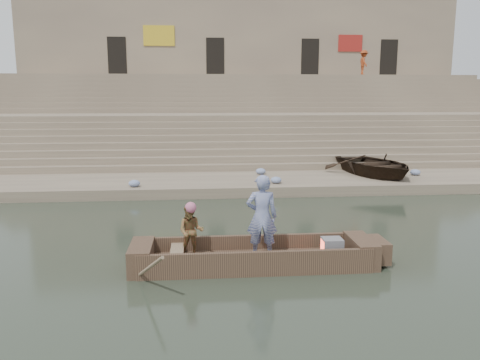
{
  "coord_description": "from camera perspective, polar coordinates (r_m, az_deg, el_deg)",
  "views": [
    {
      "loc": [
        -3.36,
        -11.72,
        3.95
      ],
      "look_at": [
        -2.12,
        2.25,
        1.4
      ],
      "focal_mm": 35.78,
      "sensor_mm": 36.0,
      "label": 1
    }
  ],
  "objects": [
    {
      "name": "upper_landing",
      "position": [
        34.41,
        0.55,
        8.05
      ],
      "size": [
        32.0,
        3.0,
        5.2
      ],
      "primitive_type": "cube",
      "color": "gray",
      "rests_on": "ground"
    },
    {
      "name": "building_wall",
      "position": [
        38.4,
        -0.04,
        12.77
      ],
      "size": [
        32.0,
        5.07,
        11.2
      ],
      "color": "gray",
      "rests_on": "ground"
    },
    {
      "name": "pedestrian",
      "position": [
        35.38,
        14.54,
        13.4
      ],
      "size": [
        0.7,
        1.15,
        1.72
      ],
      "primitive_type": "imported",
      "rotation": [
        0.0,
        0.0,
        1.51
      ],
      "color": "#943919",
      "rests_on": "upper_landing"
    },
    {
      "name": "mid_landing",
      "position": [
        27.54,
        1.97,
        4.98
      ],
      "size": [
        32.0,
        3.0,
        2.8
      ],
      "primitive_type": "cube",
      "color": "gray",
      "rests_on": "ground"
    },
    {
      "name": "television",
      "position": [
        11.46,
        10.86,
        -7.81
      ],
      "size": [
        0.46,
        0.42,
        0.4
      ],
      "color": "slate",
      "rests_on": "main_rowboat"
    },
    {
      "name": "standing_man",
      "position": [
        10.88,
        2.62,
        -4.39
      ],
      "size": [
        0.74,
        0.52,
        1.94
      ],
      "primitive_type": "imported",
      "rotation": [
        0.0,
        0.0,
        3.06
      ],
      "color": "navy",
      "rests_on": "main_rowboat"
    },
    {
      "name": "cloth_bundles",
      "position": [
        20.67,
        10.05,
        0.63
      ],
      "size": [
        16.82,
        2.9,
        0.26
      ],
      "color": "#3F5999",
      "rests_on": "lower_landing"
    },
    {
      "name": "rowboat_trim",
      "position": [
        11.17,
        2.7,
        -8.74
      ],
      "size": [
        6.04,
        2.63,
        1.9
      ],
      "color": "brown",
      "rests_on": "ground"
    },
    {
      "name": "main_rowboat",
      "position": [
        11.21,
        1.61,
        -9.72
      ],
      "size": [
        5.0,
        1.3,
        0.22
      ],
      "primitive_type": "cube",
      "color": "brown",
      "rests_on": "ground"
    },
    {
      "name": "ghat_steps",
      "position": [
        29.18,
        1.57,
        6.07
      ],
      "size": [
        32.0,
        11.0,
        5.2
      ],
      "color": "gray",
      "rests_on": "ground"
    },
    {
      "name": "beached_rowboat",
      "position": [
        21.77,
        15.73,
        1.79
      ],
      "size": [
        4.28,
        5.21,
        0.94
      ],
      "primitive_type": "imported",
      "rotation": [
        0.0,
        0.0,
        0.25
      ],
      "color": "#2D2116",
      "rests_on": "lower_landing"
    },
    {
      "name": "ground",
      "position": [
        12.81,
        10.51,
        -7.82
      ],
      "size": [
        120.0,
        120.0,
        0.0
      ],
      "primitive_type": "plane",
      "color": "#252E23",
      "rests_on": "ground"
    },
    {
      "name": "lower_landing",
      "position": [
        20.35,
        4.53,
        -0.35
      ],
      "size": [
        32.0,
        4.0,
        0.4
      ],
      "primitive_type": "cube",
      "color": "gray",
      "rests_on": "ground"
    },
    {
      "name": "rowing_man",
      "position": [
        11.06,
        -5.85,
        -6.1
      ],
      "size": [
        0.66,
        0.54,
        1.23
      ],
      "primitive_type": "imported",
      "rotation": [
        0.0,
        0.0,
        -0.14
      ],
      "color": "#246E2B",
      "rests_on": "main_rowboat"
    }
  ]
}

